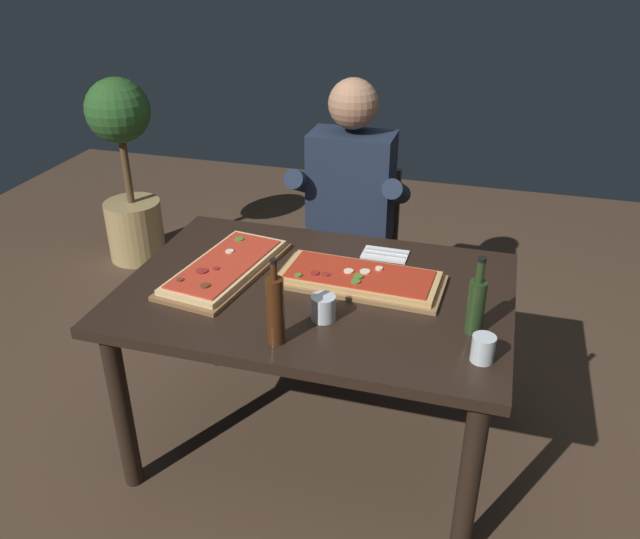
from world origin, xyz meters
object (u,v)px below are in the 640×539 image
(pizza_rectangular_front, at_px, (360,279))
(seated_diner, at_px, (349,209))
(tumbler_near_camera, at_px, (323,308))
(diner_chair, at_px, (353,248))
(potted_plant_corner, at_px, (126,169))
(pizza_rectangular_left, at_px, (225,268))
(tumbler_far_side, at_px, (483,349))
(wine_bottle_dark, at_px, (476,304))
(dining_table, at_px, (316,310))
(oil_bottle_amber, at_px, (275,309))

(pizza_rectangular_front, relative_size, seated_diner, 0.47)
(tumbler_near_camera, bearing_deg, diner_chair, 97.63)
(tumbler_near_camera, xyz_separation_m, potted_plant_corner, (-1.66, 1.50, -0.19))
(pizza_rectangular_left, bearing_deg, tumbler_near_camera, -25.52)
(tumbler_far_side, bearing_deg, potted_plant_corner, 143.92)
(potted_plant_corner, bearing_deg, wine_bottle_dark, -33.86)
(dining_table, distance_m, wine_bottle_dark, 0.62)
(dining_table, distance_m, potted_plant_corner, 2.06)
(wine_bottle_dark, relative_size, potted_plant_corner, 0.24)
(seated_diner, xyz_separation_m, potted_plant_corner, (-1.52, 0.57, -0.15))
(dining_table, distance_m, tumbler_near_camera, 0.25)
(pizza_rectangular_front, bearing_deg, dining_table, -152.09)
(wine_bottle_dark, xyz_separation_m, tumbler_near_camera, (-0.49, -0.06, -0.06))
(pizza_rectangular_left, height_order, tumbler_far_side, tumbler_far_side)
(wine_bottle_dark, xyz_separation_m, tumbler_far_side, (0.04, -0.15, -0.06))
(tumbler_far_side, bearing_deg, dining_table, 154.88)
(seated_diner, bearing_deg, wine_bottle_dark, -54.13)
(oil_bottle_amber, xyz_separation_m, seated_diner, (-0.03, 1.10, -0.12))
(pizza_rectangular_left, xyz_separation_m, wine_bottle_dark, (0.93, -0.15, 0.08))
(pizza_rectangular_left, height_order, potted_plant_corner, potted_plant_corner)
(wine_bottle_dark, bearing_deg, dining_table, 166.88)
(tumbler_far_side, relative_size, potted_plant_corner, 0.07)
(wine_bottle_dark, xyz_separation_m, potted_plant_corner, (-2.15, 1.44, -0.25))
(pizza_rectangular_left, xyz_separation_m, tumbler_near_camera, (0.45, -0.21, 0.02))
(pizza_rectangular_front, height_order, pizza_rectangular_left, same)
(dining_table, distance_m, tumbler_far_side, 0.68)
(dining_table, relative_size, oil_bottle_amber, 4.78)
(pizza_rectangular_left, distance_m, tumbler_near_camera, 0.49)
(diner_chair, bearing_deg, wine_bottle_dark, -57.58)
(dining_table, height_order, oil_bottle_amber, oil_bottle_amber)
(pizza_rectangular_left, relative_size, diner_chair, 0.71)
(dining_table, xyz_separation_m, diner_chair, (-0.06, 0.86, -0.16))
(tumbler_near_camera, bearing_deg, pizza_rectangular_front, 76.95)
(diner_chair, bearing_deg, potted_plant_corner, 163.37)
(oil_bottle_amber, bearing_deg, tumbler_far_side, 6.96)
(wine_bottle_dark, distance_m, diner_chair, 1.22)
(potted_plant_corner, bearing_deg, dining_table, -39.63)
(wine_bottle_dark, distance_m, seated_diner, 1.08)
(pizza_rectangular_front, relative_size, tumbler_far_side, 7.30)
(seated_diner, bearing_deg, pizza_rectangular_left, -113.10)
(tumbler_near_camera, distance_m, tumbler_far_side, 0.53)
(potted_plant_corner, bearing_deg, seated_diner, -20.68)
(pizza_rectangular_front, height_order, seated_diner, seated_diner)
(tumbler_far_side, distance_m, potted_plant_corner, 2.71)
(oil_bottle_amber, relative_size, tumbler_near_camera, 3.37)
(oil_bottle_amber, bearing_deg, tumbler_near_camera, 57.49)
(wine_bottle_dark, relative_size, tumbler_far_side, 3.17)
(dining_table, xyz_separation_m, tumbler_far_side, (0.61, -0.28, 0.14))
(pizza_rectangular_front, relative_size, pizza_rectangular_left, 1.00)
(dining_table, bearing_deg, tumbler_near_camera, -67.19)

